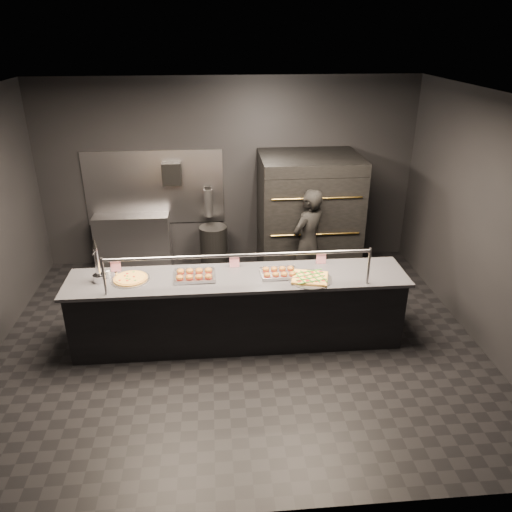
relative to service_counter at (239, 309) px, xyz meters
name	(u,v)px	position (x,y,z in m)	size (l,w,h in m)	color
room	(235,231)	(-0.02, 0.05, 1.03)	(6.04, 6.00, 3.00)	black
service_counter	(239,309)	(0.00, 0.00, 0.00)	(4.10, 0.78, 1.37)	black
pizza_oven	(308,215)	(1.20, 1.90, 0.50)	(1.50, 1.23, 1.91)	black
prep_shelf	(133,241)	(-1.60, 2.32, -0.01)	(1.20, 0.35, 0.90)	#99999E
towel_dispenser	(172,174)	(-0.90, 2.39, 1.09)	(0.30, 0.20, 0.35)	black
fire_extinguisher	(208,202)	(-0.35, 2.40, 0.60)	(0.14, 0.14, 0.51)	#B2B2B7
beer_tap	(98,269)	(-1.63, 0.02, 0.62)	(0.15, 0.21, 0.58)	silver
round_pizza	(131,279)	(-1.28, 0.03, 0.47)	(0.46, 0.46, 0.03)	silver
slider_tray_a	(194,275)	(-0.52, 0.03, 0.49)	(0.50, 0.38, 0.08)	silver
slider_tray_b	(279,273)	(0.50, 0.01, 0.48)	(0.46, 0.35, 0.07)	silver
square_pizza	(310,278)	(0.85, -0.15, 0.47)	(0.52, 0.52, 0.05)	silver
condiment_jar	(111,275)	(-1.52, 0.10, 0.50)	(0.14, 0.05, 0.09)	silver
tent_cards	(225,261)	(-0.15, 0.28, 0.53)	(2.68, 0.04, 0.15)	white
trash_bin	(214,248)	(-0.29, 2.11, -0.09)	(0.45, 0.45, 0.74)	black
worker	(308,243)	(1.08, 1.20, 0.34)	(0.59, 0.39, 1.61)	black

